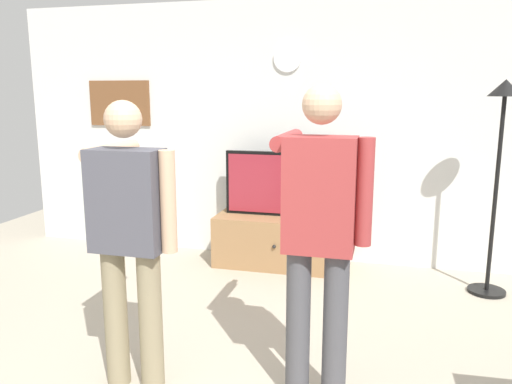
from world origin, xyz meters
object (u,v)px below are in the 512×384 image
object	(u,v)px
framed_picture	(120,103)
floor_lamp	(500,144)
television	(282,184)
person_standing_nearer_couch	(319,230)
wall_clock	(288,58)
tv_stand	(280,241)
person_standing_nearer_lamp	(130,230)

from	to	relation	value
framed_picture	floor_lamp	distance (m)	3.91
television	person_standing_nearer_couch	bearing A→B (deg)	-73.24
floor_lamp	person_standing_nearer_couch	bearing A→B (deg)	-122.86
wall_clock	framed_picture	xyz separation A→B (m)	(-1.92, 0.00, -0.46)
tv_stand	framed_picture	distance (m)	2.38
tv_stand	floor_lamp	world-z (taller)	floor_lamp
wall_clock	framed_picture	world-z (taller)	wall_clock
tv_stand	floor_lamp	bearing A→B (deg)	-7.26
tv_stand	floor_lamp	xyz separation A→B (m)	(1.95, -0.25, 1.08)
wall_clock	person_standing_nearer_couch	bearing A→B (deg)	-74.79
framed_picture	person_standing_nearer_lamp	xyz separation A→B (m)	(1.51, -2.64, -0.66)
television	person_standing_nearer_lamp	world-z (taller)	person_standing_nearer_lamp
person_standing_nearer_lamp	person_standing_nearer_couch	size ratio (longest dim) A/B	0.95
framed_picture	person_standing_nearer_couch	world-z (taller)	framed_picture
wall_clock	person_standing_nearer_lamp	size ratio (longest dim) A/B	0.17
television	framed_picture	bearing A→B (deg)	172.61
floor_lamp	person_standing_nearer_lamp	distance (m)	3.17
television	floor_lamp	bearing A→B (deg)	-8.60
tv_stand	floor_lamp	distance (m)	2.24
floor_lamp	person_standing_nearer_couch	distance (m)	2.36
television	tv_stand	bearing A→B (deg)	-90.00
framed_picture	person_standing_nearer_lamp	size ratio (longest dim) A/B	0.42
floor_lamp	television	bearing A→B (deg)	171.40
wall_clock	framed_picture	distance (m)	1.97
tv_stand	person_standing_nearer_couch	world-z (taller)	person_standing_nearer_couch
floor_lamp	tv_stand	bearing A→B (deg)	172.74
wall_clock	person_standing_nearer_couch	distance (m)	2.81
wall_clock	floor_lamp	bearing A→B (deg)	-15.45
tv_stand	person_standing_nearer_couch	bearing A→B (deg)	-72.91
framed_picture	person_standing_nearer_lamp	distance (m)	3.12
tv_stand	framed_picture	xyz separation A→B (m)	(-1.92, 0.30, 1.38)
tv_stand	person_standing_nearer_lamp	xyz separation A→B (m)	(-0.40, -2.35, 0.72)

